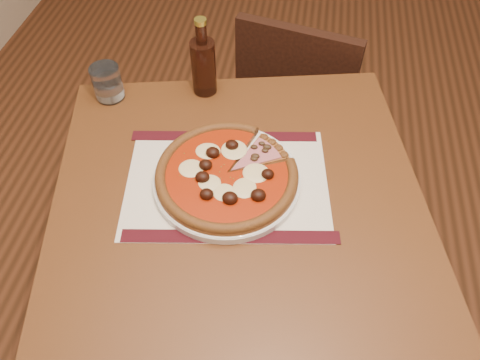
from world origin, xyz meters
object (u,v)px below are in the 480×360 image
(plate, at_px, (227,180))
(bottle, at_px, (203,65))
(table, at_px, (239,222))
(pizza, at_px, (227,174))
(chair_far, at_px, (298,101))
(water_glass, at_px, (107,83))

(plate, height_order, bottle, bottle)
(table, bearing_deg, pizza, 134.75)
(pizza, height_order, bottle, bottle)
(plate, bearing_deg, bottle, 110.38)
(pizza, distance_m, bottle, 0.33)
(chair_far, xyz_separation_m, pizza, (-0.14, -0.63, 0.32))
(table, bearing_deg, bottle, 113.21)
(bottle, bearing_deg, water_glass, -165.08)
(pizza, relative_size, bottle, 1.49)
(table, bearing_deg, plate, 133.98)
(water_glass, distance_m, bottle, 0.25)
(plate, height_order, pizza, pizza)
(table, height_order, chair_far, chair_far)
(plate, xyz_separation_m, pizza, (-0.00, -0.00, 0.02))
(table, distance_m, chair_far, 0.70)
(table, xyz_separation_m, water_glass, (-0.38, 0.27, 0.15))
(table, distance_m, bottle, 0.41)
(table, bearing_deg, water_glass, 144.67)
(water_glass, bearing_deg, pizza, -34.28)
(chair_far, bearing_deg, bottle, 66.28)
(table, height_order, water_glass, water_glass)
(table, xyz_separation_m, pizza, (-0.03, 0.03, 0.13))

